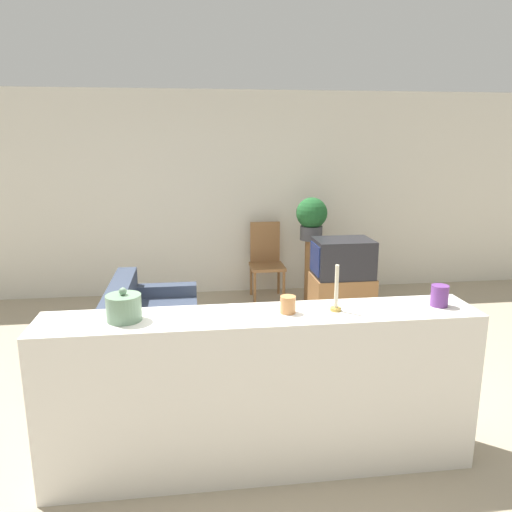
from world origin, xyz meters
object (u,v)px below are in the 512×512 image
(potted_plant, at_px, (312,217))
(television, at_px, (343,258))
(couch, at_px, (150,337))
(wooden_chair, at_px, (266,258))
(decorative_bowl, at_px, (124,307))

(potted_plant, bearing_deg, television, -71.23)
(couch, distance_m, potted_plant, 2.67)
(wooden_chair, bearing_deg, decorative_bowl, -111.47)
(television, relative_size, decorative_bowl, 3.29)
(television, xyz_separation_m, decorative_bowl, (-2.15, -2.63, 0.40))
(couch, distance_m, television, 2.42)
(television, distance_m, decorative_bowl, 3.42)
(couch, height_order, decorative_bowl, decorative_bowl)
(decorative_bowl, bearing_deg, television, 50.71)
(couch, height_order, television, television)
(television, distance_m, wooden_chair, 1.19)
(wooden_chair, distance_m, decorative_bowl, 3.83)
(couch, xyz_separation_m, wooden_chair, (1.40, 1.87, 0.27))
(couch, bearing_deg, television, 24.26)
(television, bearing_deg, decorative_bowl, -129.29)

